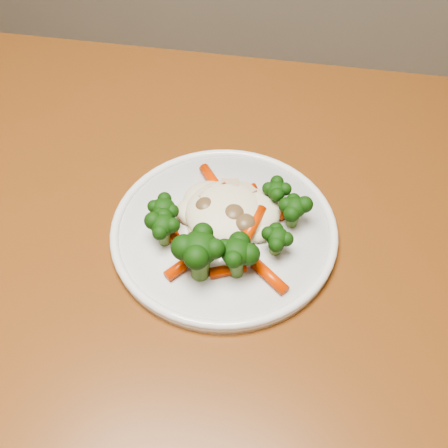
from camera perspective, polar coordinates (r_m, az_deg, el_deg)
dining_table at (r=0.73m, az=-9.56°, el=-6.66°), size 1.11×0.75×0.75m
plate at (r=0.62m, az=0.00°, el=-0.83°), size 0.25×0.25×0.01m
meal at (r=0.60m, az=-0.05°, el=-0.07°), size 0.18×0.18×0.05m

